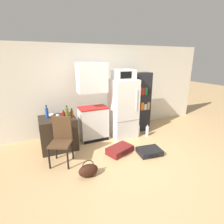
{
  "coord_description": "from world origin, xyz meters",
  "views": [
    {
      "loc": [
        -1.82,
        -2.75,
        2.06
      ],
      "look_at": [
        -0.22,
        0.85,
        0.86
      ],
      "focal_mm": 28.0,
      "sensor_mm": 36.0,
      "label": 1
    }
  ],
  "objects_px": {
    "bottle_olive_oil": "(67,113)",
    "chair": "(62,137)",
    "kitchen_hutch": "(93,105)",
    "water_bottle_middle": "(138,130)",
    "handbag": "(88,170)",
    "microwave": "(124,74)",
    "bottle_ketchup_red": "(64,114)",
    "suitcase_small_flat": "(149,151)",
    "bottle_blue_soda": "(47,113)",
    "bottle_amber_beer": "(72,113)",
    "side_table": "(58,133)",
    "water_bottle_front": "(147,131)",
    "bookshelf": "(141,102)",
    "suitcase_large_flat": "(120,150)",
    "refrigerator": "(123,108)",
    "bottle_milk_white": "(58,117)",
    "bowl": "(51,115)"
  },
  "relations": [
    {
      "from": "bottle_ketchup_red",
      "to": "microwave",
      "type": "bearing_deg",
      "value": 0.38
    },
    {
      "from": "bottle_blue_soda",
      "to": "bottle_amber_beer",
      "type": "height_order",
      "value": "bottle_blue_soda"
    },
    {
      "from": "bottle_olive_oil",
      "to": "water_bottle_middle",
      "type": "distance_m",
      "value": 2.07
    },
    {
      "from": "side_table",
      "to": "microwave",
      "type": "distance_m",
      "value": 2.17
    },
    {
      "from": "bookshelf",
      "to": "water_bottle_front",
      "type": "distance_m",
      "value": 0.86
    },
    {
      "from": "water_bottle_front",
      "to": "water_bottle_middle",
      "type": "relative_size",
      "value": 0.99
    },
    {
      "from": "kitchen_hutch",
      "to": "bottle_olive_oil",
      "type": "relative_size",
      "value": 6.67
    },
    {
      "from": "bottle_amber_beer",
      "to": "suitcase_large_flat",
      "type": "distance_m",
      "value": 1.39
    },
    {
      "from": "suitcase_large_flat",
      "to": "water_bottle_front",
      "type": "bearing_deg",
      "value": 5.41
    },
    {
      "from": "bookshelf",
      "to": "suitcase_small_flat",
      "type": "relative_size",
      "value": 3.08
    },
    {
      "from": "side_table",
      "to": "chair",
      "type": "height_order",
      "value": "chair"
    },
    {
      "from": "bookshelf",
      "to": "bottle_olive_oil",
      "type": "relative_size",
      "value": 5.72
    },
    {
      "from": "kitchen_hutch",
      "to": "water_bottle_middle",
      "type": "xyz_separation_m",
      "value": [
        1.24,
        -0.25,
        -0.78
      ]
    },
    {
      "from": "bottle_blue_soda",
      "to": "suitcase_small_flat",
      "type": "bearing_deg",
      "value": -30.9
    },
    {
      "from": "bottle_amber_beer",
      "to": "bottle_ketchup_red",
      "type": "xyz_separation_m",
      "value": [
        -0.18,
        0.11,
        -0.02
      ]
    },
    {
      "from": "suitcase_small_flat",
      "to": "water_bottle_middle",
      "type": "bearing_deg",
      "value": 78.73
    },
    {
      "from": "bookshelf",
      "to": "bottle_milk_white",
      "type": "relative_size",
      "value": 10.39
    },
    {
      "from": "bowl",
      "to": "chair",
      "type": "height_order",
      "value": "chair"
    },
    {
      "from": "chair",
      "to": "suitcase_small_flat",
      "type": "height_order",
      "value": "chair"
    },
    {
      "from": "bottle_olive_oil",
      "to": "bottle_ketchup_red",
      "type": "xyz_separation_m",
      "value": [
        -0.06,
        0.15,
        -0.06
      ]
    },
    {
      "from": "microwave",
      "to": "suitcase_small_flat",
      "type": "distance_m",
      "value": 2.0
    },
    {
      "from": "kitchen_hutch",
      "to": "handbag",
      "type": "distance_m",
      "value": 1.77
    },
    {
      "from": "handbag",
      "to": "water_bottle_middle",
      "type": "xyz_separation_m",
      "value": [
        1.82,
        1.22,
        0.02
      ]
    },
    {
      "from": "refrigerator",
      "to": "bottle_milk_white",
      "type": "xyz_separation_m",
      "value": [
        -1.73,
        -0.22,
        0.05
      ]
    },
    {
      "from": "bookshelf",
      "to": "water_bottle_middle",
      "type": "xyz_separation_m",
      "value": [
        -0.24,
        -0.3,
        -0.71
      ]
    },
    {
      "from": "bottle_amber_beer",
      "to": "bottle_olive_oil",
      "type": "height_order",
      "value": "bottle_olive_oil"
    },
    {
      "from": "bookshelf",
      "to": "bottle_blue_soda",
      "type": "height_order",
      "value": "bookshelf"
    },
    {
      "from": "bottle_milk_white",
      "to": "water_bottle_front",
      "type": "relative_size",
      "value": 0.48
    },
    {
      "from": "refrigerator",
      "to": "bottle_ketchup_red",
      "type": "relative_size",
      "value": 9.77
    },
    {
      "from": "microwave",
      "to": "bottle_ketchup_red",
      "type": "relative_size",
      "value": 3.3
    },
    {
      "from": "water_bottle_front",
      "to": "water_bottle_middle",
      "type": "bearing_deg",
      "value": 136.58
    },
    {
      "from": "bottle_amber_beer",
      "to": "suitcase_small_flat",
      "type": "relative_size",
      "value": 0.38
    },
    {
      "from": "chair",
      "to": "handbag",
      "type": "bearing_deg",
      "value": -37.74
    },
    {
      "from": "bottle_blue_soda",
      "to": "refrigerator",
      "type": "bearing_deg",
      "value": -1.04
    },
    {
      "from": "bottle_milk_white",
      "to": "kitchen_hutch",
      "type": "bearing_deg",
      "value": 19.0
    },
    {
      "from": "kitchen_hutch",
      "to": "bottle_olive_oil",
      "type": "distance_m",
      "value": 0.75
    },
    {
      "from": "suitcase_small_flat",
      "to": "bottle_olive_oil",
      "type": "bearing_deg",
      "value": 154.83
    },
    {
      "from": "suitcase_small_flat",
      "to": "water_bottle_middle",
      "type": "height_order",
      "value": "water_bottle_middle"
    },
    {
      "from": "bottle_blue_soda",
      "to": "handbag",
      "type": "height_order",
      "value": "bottle_blue_soda"
    },
    {
      "from": "bottle_blue_soda",
      "to": "suitcase_large_flat",
      "type": "bearing_deg",
      "value": -32.02
    },
    {
      "from": "kitchen_hutch",
      "to": "suitcase_large_flat",
      "type": "bearing_deg",
      "value": -72.19
    },
    {
      "from": "bottle_olive_oil",
      "to": "chair",
      "type": "bearing_deg",
      "value": -114.17
    },
    {
      "from": "side_table",
      "to": "bottle_milk_white",
      "type": "distance_m",
      "value": 0.49
    },
    {
      "from": "bottle_ketchup_red",
      "to": "chair",
      "type": "height_order",
      "value": "chair"
    },
    {
      "from": "refrigerator",
      "to": "water_bottle_middle",
      "type": "distance_m",
      "value": 0.78
    },
    {
      "from": "suitcase_large_flat",
      "to": "bottle_amber_beer",
      "type": "bearing_deg",
      "value": 120.48
    },
    {
      "from": "bottle_blue_soda",
      "to": "bottle_ketchup_red",
      "type": "relative_size",
      "value": 1.91
    },
    {
      "from": "handbag",
      "to": "kitchen_hutch",
      "type": "bearing_deg",
      "value": 68.16
    },
    {
      "from": "side_table",
      "to": "suitcase_large_flat",
      "type": "distance_m",
      "value": 1.51
    },
    {
      "from": "refrigerator",
      "to": "chair",
      "type": "relative_size",
      "value": 1.63
    }
  ]
}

